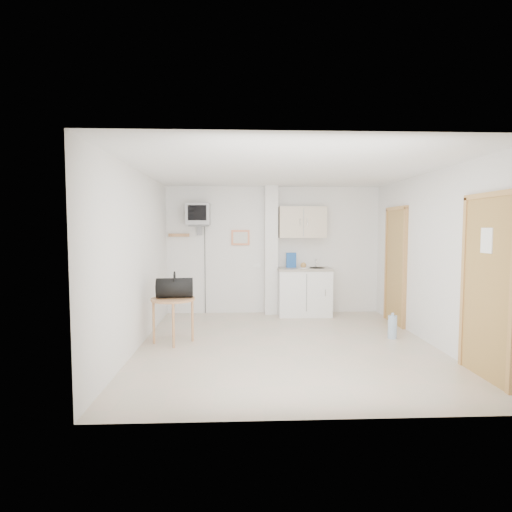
{
  "coord_description": "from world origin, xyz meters",
  "views": [
    {
      "loc": [
        -0.68,
        -5.63,
        1.69
      ],
      "look_at": [
        -0.41,
        0.6,
        1.25
      ],
      "focal_mm": 28.0,
      "sensor_mm": 36.0,
      "label": 1
    }
  ],
  "objects_px": {
    "water_bottle": "(392,327)",
    "round_table": "(173,304)",
    "duffel_bag": "(175,288)",
    "crt_television": "(198,215)"
  },
  "relations": [
    {
      "from": "round_table",
      "to": "water_bottle",
      "type": "relative_size",
      "value": 1.67
    },
    {
      "from": "round_table",
      "to": "water_bottle",
      "type": "distance_m",
      "value": 3.34
    },
    {
      "from": "water_bottle",
      "to": "round_table",
      "type": "bearing_deg",
      "value": -178.7
    },
    {
      "from": "round_table",
      "to": "duffel_bag",
      "type": "height_order",
      "value": "duffel_bag"
    },
    {
      "from": "crt_television",
      "to": "duffel_bag",
      "type": "bearing_deg",
      "value": -95.83
    },
    {
      "from": "round_table",
      "to": "water_bottle",
      "type": "xyz_separation_m",
      "value": [
        3.31,
        0.08,
        -0.4
      ]
    },
    {
      "from": "water_bottle",
      "to": "duffel_bag",
      "type": "bearing_deg",
      "value": -179.47
    },
    {
      "from": "crt_television",
      "to": "duffel_bag",
      "type": "xyz_separation_m",
      "value": [
        -0.18,
        -1.77,
        -1.13
      ]
    },
    {
      "from": "duffel_bag",
      "to": "water_bottle",
      "type": "relative_size",
      "value": 1.4
    },
    {
      "from": "round_table",
      "to": "water_bottle",
      "type": "bearing_deg",
      "value": 1.3
    }
  ]
}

